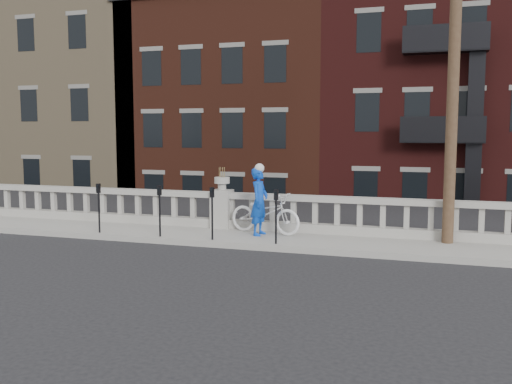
# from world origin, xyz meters

# --- Properties ---
(ground) EXTENTS (120.00, 120.00, 0.00)m
(ground) POSITION_xyz_m (0.00, 0.00, 0.00)
(ground) COLOR black
(ground) RESTS_ON ground
(sidewalk) EXTENTS (32.00, 2.20, 0.15)m
(sidewalk) POSITION_xyz_m (0.00, 3.00, 0.07)
(sidewalk) COLOR gray
(sidewalk) RESTS_ON ground
(balustrade) EXTENTS (28.00, 0.34, 1.03)m
(balustrade) POSITION_xyz_m (0.00, 3.95, 0.64)
(balustrade) COLOR gray
(balustrade) RESTS_ON sidewalk
(planter_pedestal) EXTENTS (0.55, 0.55, 1.76)m
(planter_pedestal) POSITION_xyz_m (0.00, 3.95, 0.83)
(planter_pedestal) COLOR gray
(planter_pedestal) RESTS_ON sidewalk
(lower_level) EXTENTS (80.00, 44.00, 20.80)m
(lower_level) POSITION_xyz_m (0.56, 23.04, 2.63)
(lower_level) COLOR #605E59
(lower_level) RESTS_ON ground
(utility_pole) EXTENTS (1.60, 0.28, 10.00)m
(utility_pole) POSITION_xyz_m (6.20, 3.60, 5.24)
(utility_pole) COLOR #422D1E
(utility_pole) RESTS_ON sidewalk
(parking_meter_a) EXTENTS (0.10, 0.09, 1.36)m
(parking_meter_a) POSITION_xyz_m (-2.93, 2.15, 1.00)
(parking_meter_a) COLOR black
(parking_meter_a) RESTS_ON sidewalk
(parking_meter_b) EXTENTS (0.10, 0.09, 1.36)m
(parking_meter_b) POSITION_xyz_m (-1.07, 2.15, 1.00)
(parking_meter_b) COLOR black
(parking_meter_b) RESTS_ON sidewalk
(parking_meter_c) EXTENTS (0.10, 0.09, 1.36)m
(parking_meter_c) POSITION_xyz_m (0.43, 2.15, 1.00)
(parking_meter_c) COLOR black
(parking_meter_c) RESTS_ON sidewalk
(parking_meter_d) EXTENTS (0.10, 0.09, 1.36)m
(parking_meter_d) POSITION_xyz_m (2.13, 2.15, 1.00)
(parking_meter_d) COLOR black
(parking_meter_d) RESTS_ON sidewalk
(bicycle) EXTENTS (2.23, 1.20, 1.11)m
(bicycle) POSITION_xyz_m (1.45, 3.47, 0.71)
(bicycle) COLOR white
(bicycle) RESTS_ON sidewalk
(cyclist) EXTENTS (0.49, 0.70, 1.82)m
(cyclist) POSITION_xyz_m (1.38, 3.18, 1.06)
(cyclist) COLOR #0C41BE
(cyclist) RESTS_ON sidewalk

